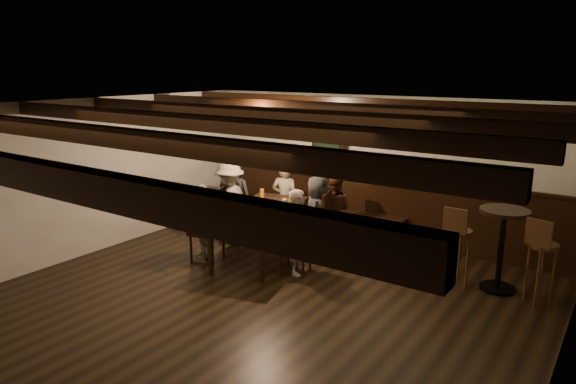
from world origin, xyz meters
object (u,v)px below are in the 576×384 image
Objects in this scene: chair_left_far at (206,242)px; person_right_far at (299,232)px; chair_left_near at (232,226)px; dining_table at (262,213)px; person_left_near at (230,202)px; chair_right_far at (297,254)px; person_bench_centre at (285,200)px; person_bench_left at (233,195)px; person_left_far at (204,223)px; person_bench_right at (334,210)px; person_right_near at (317,215)px; high_top_table at (502,238)px; bar_stool_right at (540,272)px; bar_stool_left at (456,257)px; chair_right_near at (315,234)px.

person_right_far reaches higher than chair_left_far.
chair_left_far is at bearing -0.06° from chair_left_near.
chair_left_near is (-0.81, 0.25, -0.41)m from dining_table.
chair_left_near is at bearing 179.94° from chair_left_far.
chair_left_far reaches higher than dining_table.
chair_right_far is at bearing 58.50° from person_left_near.
person_bench_centre reaches higher than person_right_far.
person_bench_left is 1.36m from person_left_far.
chair_left_near is 0.72× the size of person_bench_centre.
person_right_near is (-0.03, -0.47, 0.03)m from person_bench_right.
person_left_near is (0.26, -0.40, 0.00)m from person_bench_left.
person_left_near is 1.11× the size of person_right_far.
high_top_table is at bearing -101.90° from person_right_near.
person_left_far is at bearing 90.00° from person_right_far.
person_left_near reaches higher than person_bench_left.
person_right_far reaches higher than person_bench_right.
person_bench_left reaches higher than bar_stool_right.
person_left_near reaches higher than chair_left_near.
chair_left_far is 1.08× the size of chair_right_far.
person_left_near is 1.75m from person_right_far.
person_right_near reaches higher than chair_right_far.
dining_table is 3.38m from high_top_table.
bar_stool_left is (-0.50, -0.21, -0.31)m from high_top_table.
person_left_far is (-1.42, -0.38, 0.32)m from chair_right_far.
bar_stool_left is 1.00m from bar_stool_right.
bar_stool_left reaches higher than chair_left_near.
bar_stool_left is at bearing 156.73° from person_bench_centre.
dining_table is 3.85m from bar_stool_right.
bar_stool_left is (2.79, 0.57, -0.27)m from dining_table.
person_left_far reaches higher than high_top_table.
person_right_near is at bearing 30.96° from dining_table.
chair_right_near is 0.89× the size of bar_stool_left.
chair_right_far is (0.81, -0.25, -0.41)m from dining_table.
person_bench_left is (-0.53, 1.26, 0.38)m from chair_left_far.
chair_right_near is at bearing -0.12° from chair_right_far.
bar_stool_right is at bearing -88.79° from person_right_far.
person_left_far is (0.23, -0.87, -0.08)m from person_left_near.
chair_right_far is (0.23, -0.87, -0.03)m from chair_right_near.
person_left_far reaches higher than chair_left_far.
chair_right_far is at bearing 140.18° from person_bench_left.
chair_right_near is 0.80× the size of person_right_near.
chair_right_far is 0.96m from person_right_near.
chair_left_far is 0.71× the size of person_left_near.
bar_stool_left is (1.95, 0.81, -0.20)m from person_right_far.
bar_stool_right is at bearing 90.82° from chair_left_far.
person_bench_left is at bearing 50.18° from chair_right_far.
bar_stool_left is (2.19, -0.06, -0.20)m from person_right_near.
person_right_far is at bearing -146.99° from bar_stool_right.
person_bench_right is at bearing -171.94° from bar_stool_right.
person_bench_centre is 1.16× the size of bar_stool_right.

